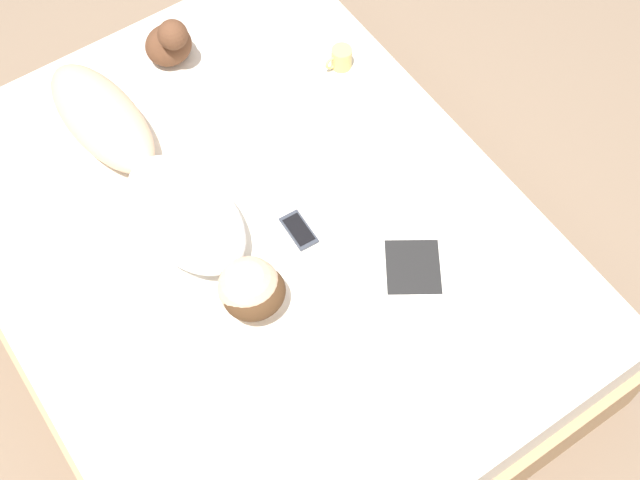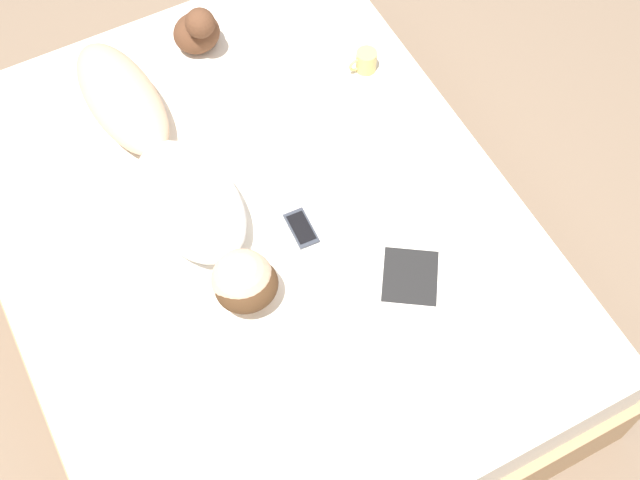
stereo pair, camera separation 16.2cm
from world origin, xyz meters
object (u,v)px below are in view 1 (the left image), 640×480
object	(u,v)px
coffee_mug	(341,58)
cell_phone	(299,230)
open_magazine	(453,267)
person	(164,190)

from	to	relation	value
coffee_mug	cell_phone	world-z (taller)	coffee_mug
coffee_mug	cell_phone	size ratio (longest dim) A/B	0.74
open_magazine	coffee_mug	xyz separation A→B (m)	(-0.18, -0.86, 0.04)
open_magazine	person	bearing A→B (deg)	-15.09
coffee_mug	cell_phone	bearing A→B (deg)	43.93
open_magazine	coffee_mug	distance (m)	0.89
cell_phone	coffee_mug	bearing A→B (deg)	-133.13
person	open_magazine	bearing A→B (deg)	126.77
person	cell_phone	xyz separation A→B (m)	(-0.29, 0.32, -0.08)
person	coffee_mug	size ratio (longest dim) A/B	11.48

